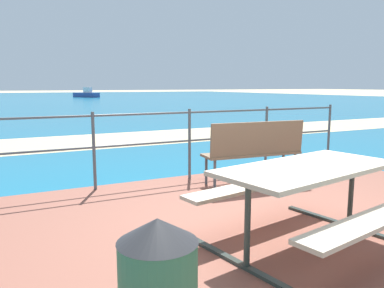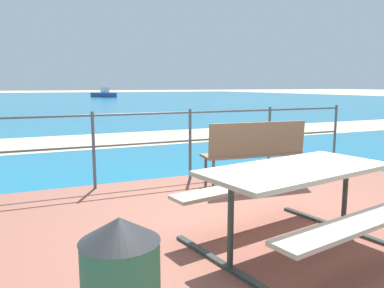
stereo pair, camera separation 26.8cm
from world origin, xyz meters
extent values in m
plane|color=tan|center=(0.00, 0.00, 0.00)|extent=(240.00, 240.00, 0.00)
cube|color=brown|center=(0.00, 0.00, 0.03)|extent=(6.40, 5.20, 0.06)
cube|color=#196B8E|center=(0.00, 40.00, 0.01)|extent=(90.00, 90.00, 0.01)
cube|color=tan|center=(0.00, 7.52, 0.01)|extent=(54.02, 3.20, 0.01)
cube|color=#BCAD93|center=(-0.17, -0.33, 0.79)|extent=(1.84, 1.10, 0.04)
cube|color=#BCAD93|center=(-0.05, -0.95, 0.49)|extent=(1.74, 0.57, 0.04)
cube|color=#BCAD93|center=(-0.28, 0.28, 0.49)|extent=(1.74, 0.57, 0.04)
cylinder|color=#2D3833|center=(-0.90, -0.47, 0.42)|extent=(0.06, 0.06, 0.73)
cube|color=#2D3833|center=(-0.90, -0.47, 0.07)|extent=(0.34, 1.49, 0.03)
cylinder|color=#2D3833|center=(0.56, -0.20, 0.42)|extent=(0.06, 0.06, 0.73)
cube|color=#2D3833|center=(0.56, -0.20, 0.07)|extent=(0.34, 1.49, 0.03)
cube|color=#7A6047|center=(0.73, 1.78, 0.50)|extent=(1.54, 0.52, 0.04)
cube|color=#7A6047|center=(0.72, 1.60, 0.76)|extent=(1.52, 0.18, 0.48)
cylinder|color=#4C5156|center=(1.42, 1.88, 0.28)|extent=(0.04, 0.04, 0.44)
cylinder|color=#4C5156|center=(1.40, 1.58, 0.28)|extent=(0.04, 0.04, 0.44)
cylinder|color=#4C5156|center=(0.07, 1.99, 0.28)|extent=(0.04, 0.04, 0.44)
cylinder|color=#4C5156|center=(0.05, 1.69, 0.28)|extent=(0.04, 0.04, 0.44)
cylinder|color=#4C5156|center=(-1.48, 2.41, 0.61)|extent=(0.04, 0.04, 1.09)
cylinder|color=#4C5156|center=(0.00, 2.41, 0.61)|extent=(0.04, 0.04, 1.09)
cylinder|color=#4C5156|center=(1.48, 2.41, 0.61)|extent=(0.04, 0.04, 1.09)
cylinder|color=#4C5156|center=(2.95, 2.41, 0.61)|extent=(0.04, 0.04, 1.09)
cylinder|color=#4C5156|center=(0.00, 2.41, 1.10)|extent=(5.90, 0.03, 0.03)
cylinder|color=#4C5156|center=(0.00, 2.41, 0.66)|extent=(5.90, 0.03, 0.03)
cone|color=#262628|center=(-1.92, -1.18, 0.82)|extent=(0.40, 0.40, 0.12)
cube|color=#2D478C|center=(6.85, 46.83, 0.30)|extent=(2.86, 3.85, 0.59)
cube|color=silver|center=(7.00, 46.58, 0.95)|extent=(1.04, 1.22, 0.70)
cone|color=#2D478C|center=(5.68, 48.72, 0.30)|extent=(0.71, 0.70, 0.53)
camera|label=1|loc=(-2.53, -2.80, 1.51)|focal=35.21mm
camera|label=2|loc=(-2.29, -2.91, 1.51)|focal=35.21mm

